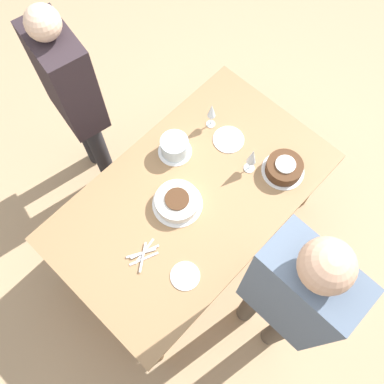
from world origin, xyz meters
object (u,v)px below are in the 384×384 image
Objects in this scene: wine_glass_near at (212,111)px; wine_glass_far at (252,157)px; cake_front_chocolate at (284,168)px; person_cutting at (289,297)px; cake_center_white at (177,202)px; cake_back_decorated at (175,147)px; person_watching at (73,94)px.

wine_glass_near is 0.38m from wine_glass_far.
person_cutting is at bearing -143.82° from cake_front_chocolate.
cake_center_white is 0.66m from cake_front_chocolate.
cake_back_decorated is 1.02× the size of wine_glass_near.
wine_glass_near is 0.12× the size of person_cutting.
cake_center_white is at bearing 162.10° from wine_glass_far.
cake_front_chocolate is 1.24× the size of cake_back_decorated.
cake_front_chocolate is 0.15× the size of person_cutting.
cake_back_decorated reaches higher than cake_front_chocolate.
person_cutting is at bearing -94.78° from cake_center_white.
person_watching reaches higher than wine_glass_far.
wine_glass_near is (0.53, 0.23, 0.10)m from cake_center_white.
cake_center_white is at bearing 10.22° from person_watching.
cake_center_white is 0.89m from person_watching.
person_watching is (-0.22, 0.61, 0.17)m from cake_back_decorated.
cake_back_decorated is 1.12m from person_cutting.
person_cutting is (-0.60, -1.02, 0.19)m from wine_glass_near.
cake_front_chocolate is 1.32m from person_watching.
person_watching is (0.01, 0.87, 0.19)m from cake_center_white.
wine_glass_far is at bearing -39.09° from person_cutting.
cake_front_chocolate is 1.26× the size of wine_glass_near.
person_cutting is (-0.07, -0.79, 0.30)m from cake_center_white.
wine_glass_far reaches higher than cake_back_decorated.
person_cutting reaches higher than cake_front_chocolate.
cake_center_white is at bearing 152.32° from cake_front_chocolate.
person_watching is (-0.57, 1.18, 0.19)m from cake_front_chocolate.
wine_glass_far is (-0.07, -0.38, 0.00)m from wine_glass_near.
wine_glass_far is (-0.12, 0.16, 0.10)m from cake_front_chocolate.
cake_back_decorated is (-0.35, 0.56, 0.02)m from cake_front_chocolate.
cake_back_decorated is at bearing 119.29° from wine_glass_far.
cake_center_white is 0.59m from wine_glass_near.
person_cutting is (-0.53, -0.64, 0.19)m from wine_glass_far.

